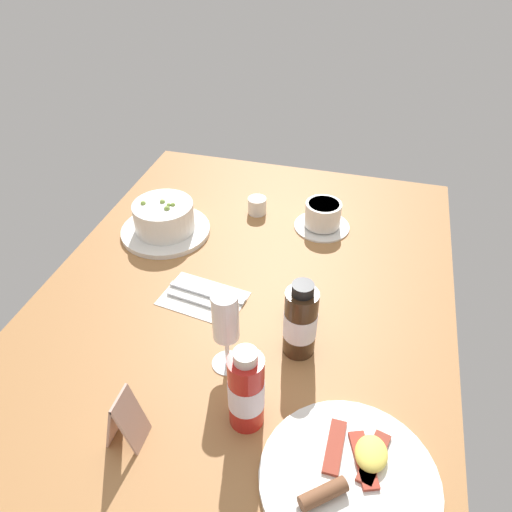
% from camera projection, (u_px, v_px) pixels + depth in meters
% --- Properties ---
extents(ground_plane, '(1.10, 0.84, 0.03)m').
position_uv_depth(ground_plane, '(247.00, 294.00, 1.05)').
color(ground_plane, '#9E6B3D').
extents(porridge_bowl, '(0.21, 0.21, 0.09)m').
position_uv_depth(porridge_bowl, '(164.00, 219.00, 1.17)').
color(porridge_bowl, silver).
rests_on(porridge_bowl, ground_plane).
extents(cutlery_setting, '(0.13, 0.18, 0.01)m').
position_uv_depth(cutlery_setting, '(205.00, 298.00, 1.01)').
color(cutlery_setting, silver).
rests_on(cutlery_setting, ground_plane).
extents(coffee_cup, '(0.13, 0.13, 0.07)m').
position_uv_depth(coffee_cup, '(323.00, 216.00, 1.20)').
color(coffee_cup, silver).
rests_on(coffee_cup, ground_plane).
extents(creamer_jug, '(0.06, 0.05, 0.05)m').
position_uv_depth(creamer_jug, '(257.00, 205.00, 1.25)').
color(creamer_jug, silver).
rests_on(creamer_jug, ground_plane).
extents(wine_glass, '(0.06, 0.06, 0.16)m').
position_uv_depth(wine_glass, '(226.00, 321.00, 0.82)').
color(wine_glass, white).
rests_on(wine_glass, ground_plane).
extents(jam_jar, '(0.06, 0.06, 0.05)m').
position_uv_depth(jam_jar, '(300.00, 307.00, 0.96)').
color(jam_jar, '#502D15').
rests_on(jam_jar, ground_plane).
extents(sauce_bottle_red, '(0.06, 0.06, 0.16)m').
position_uv_depth(sauce_bottle_red, '(246.00, 391.00, 0.75)').
color(sauce_bottle_red, '#B21E19').
rests_on(sauce_bottle_red, ground_plane).
extents(sauce_bottle_brown, '(0.06, 0.06, 0.16)m').
position_uv_depth(sauce_bottle_brown, '(300.00, 322.00, 0.87)').
color(sauce_bottle_brown, '#382314').
rests_on(sauce_bottle_brown, ground_plane).
extents(breakfast_plate, '(0.26, 0.26, 0.04)m').
position_uv_depth(breakfast_plate, '(350.00, 478.00, 0.71)').
color(breakfast_plate, silver).
rests_on(breakfast_plate, ground_plane).
extents(menu_card, '(0.05, 0.05, 0.10)m').
position_uv_depth(menu_card, '(124.00, 418.00, 0.74)').
color(menu_card, tan).
rests_on(menu_card, ground_plane).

